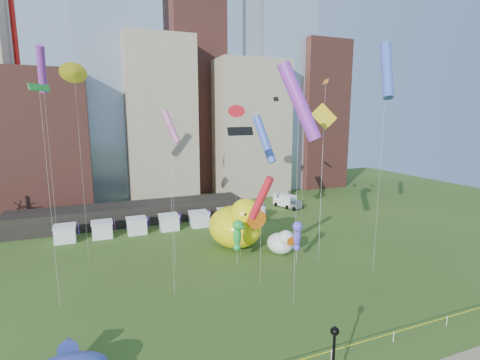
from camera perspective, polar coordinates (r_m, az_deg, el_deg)
name	(u,v)px	position (r m, az deg, el deg)	size (l,w,h in m)	color
skyline	(149,99)	(81.69, -14.24, 12.27)	(101.00, 23.00, 68.00)	brown
pavilion	(132,213)	(64.08, -16.63, -5.09)	(38.00, 6.00, 3.20)	black
vendor_tents	(169,223)	(59.13, -11.15, -6.63)	(33.24, 2.80, 2.40)	white
big_duck	(237,224)	(49.55, -0.44, -7.01)	(8.53, 10.21, 7.31)	yellow
small_duck	(281,242)	(48.31, 6.55, -9.75)	(3.82, 4.73, 3.45)	white
seahorse_green	(237,233)	(43.85, -0.41, -8.35)	(1.63, 1.85, 5.66)	silver
seahorse_purple	(298,234)	(45.09, 9.08, -8.38)	(1.65, 1.84, 5.30)	silver
lamppost	(334,355)	(25.68, 14.57, -25.23)	(0.55, 0.55, 5.27)	black
box_truck	(287,201)	(72.28, 7.40, -3.30)	(3.91, 6.20, 2.48)	white
kite_0	(236,112)	(57.59, -0.60, 10.77)	(1.90, 0.35, 19.60)	silver
kite_1	(169,131)	(34.69, -11.15, 7.59)	(0.27, 1.40, 17.33)	silver
kite_2	(276,101)	(56.30, 5.69, 12.28)	(0.67, 2.09, 20.77)	silver
kite_3	(305,113)	(51.32, 10.16, 10.46)	(1.38, 2.25, 18.96)	silver
kite_4	(324,118)	(46.78, 13.11, 9.48)	(3.12, 1.25, 19.55)	silver
kite_5	(264,139)	(53.30, 3.85, 6.44)	(3.00, 4.23, 18.09)	silver
kite_7	(42,69)	(53.94, -28.83, 15.06)	(1.41, 3.51, 26.64)	silver
kite_8	(261,198)	(37.82, 3.34, -2.89)	(2.39, 2.80, 11.90)	silver
kite_9	(171,127)	(41.90, -10.83, 8.23)	(2.04, 1.97, 18.59)	silver
kite_10	(240,132)	(44.11, 0.05, 7.61)	(3.40, 0.76, 16.61)	silver
kite_11	(39,92)	(35.84, -29.12, 12.05)	(1.58, 1.58, 20.61)	silver
kite_12	(74,73)	(48.09, -24.73, 15.12)	(2.16, 1.48, 24.10)	silver
kite_13	(387,70)	(42.19, 22.19, 15.74)	(2.70, 3.67, 25.70)	silver
kite_14	(325,86)	(44.16, 13.35, 14.22)	(0.93, 1.76, 22.08)	silver
kite_15	(299,102)	(32.74, 9.33, 12.09)	(3.84, 3.70, 22.67)	silver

